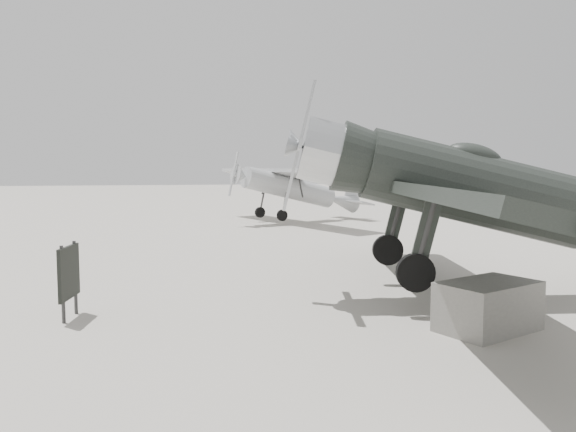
{
  "coord_description": "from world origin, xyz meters",
  "views": [
    {
      "loc": [
        -5.07,
        -15.2,
        2.98
      ],
      "look_at": [
        -1.65,
        1.32,
        1.5
      ],
      "focal_mm": 35.0,
      "sensor_mm": 36.0,
      "label": 1
    }
  ],
  "objects_px": {
    "highwing_monoplane": "(295,184)",
    "sign_board": "(69,274)",
    "lowwing_monoplane": "(495,195)",
    "equipment_block": "(488,306)"
  },
  "relations": [
    {
      "from": "highwing_monoplane",
      "to": "sign_board",
      "type": "xyz_separation_m",
      "value": [
        -8.49,
        -18.06,
        -1.15
      ]
    },
    {
      "from": "lowwing_monoplane",
      "to": "equipment_block",
      "type": "bearing_deg",
      "value": -111.8
    },
    {
      "from": "lowwing_monoplane",
      "to": "highwing_monoplane",
      "type": "height_order",
      "value": "lowwing_monoplane"
    },
    {
      "from": "equipment_block",
      "to": "sign_board",
      "type": "bearing_deg",
      "value": 162.34
    },
    {
      "from": "equipment_block",
      "to": "sign_board",
      "type": "height_order",
      "value": "sign_board"
    },
    {
      "from": "highwing_monoplane",
      "to": "equipment_block",
      "type": "bearing_deg",
      "value": -113.21
    },
    {
      "from": "lowwing_monoplane",
      "to": "highwing_monoplane",
      "type": "relative_size",
      "value": 1.22
    },
    {
      "from": "lowwing_monoplane",
      "to": "equipment_block",
      "type": "relative_size",
      "value": 7.69
    },
    {
      "from": "sign_board",
      "to": "equipment_block",
      "type": "bearing_deg",
      "value": -7.89
    },
    {
      "from": "lowwing_monoplane",
      "to": "sign_board",
      "type": "bearing_deg",
      "value": -169.31
    }
  ]
}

